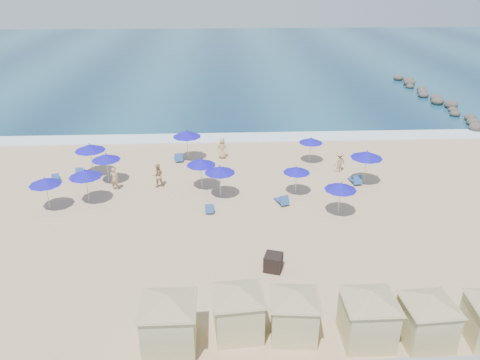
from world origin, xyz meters
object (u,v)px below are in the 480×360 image
beachgoer_2 (339,162)px  beachgoer_3 (222,148)px  umbrella_10 (341,186)px  umbrella_0 (90,147)px  umbrella_2 (106,157)px  cabana_0 (168,314)px  umbrella_1 (45,181)px  cabana_2 (295,307)px  beachgoer_0 (114,179)px  umbrella_7 (297,170)px  beachgoer_1 (158,175)px  umbrella_6 (220,170)px  umbrella_8 (311,140)px  umbrella_3 (85,173)px  cabana_1 (238,303)px  umbrella_5 (201,162)px  umbrella_9 (367,155)px  rock_jetty (442,103)px  cabana_4 (429,312)px  cabana_3 (369,309)px  trash_bin (273,262)px  umbrella_4 (187,134)px

beachgoer_2 → beachgoer_3: bearing=-48.1°
umbrella_10 → umbrella_0: bearing=157.6°
umbrella_2 → beachgoer_2: (17.00, 1.18, -1.19)m
cabana_0 → umbrella_1: 15.07m
cabana_2 → beachgoer_0: (-10.28, 14.58, -0.64)m
cabana_0 → umbrella_7: cabana_0 is taller
cabana_0 → beachgoer_1: size_ratio=2.68×
umbrella_6 → umbrella_8: umbrella_6 is taller
umbrella_1 → umbrella_2: umbrella_2 is taller
umbrella_1 → umbrella_3: size_ratio=0.94×
umbrella_3 → beachgoer_3: umbrella_3 is taller
cabana_0 → beachgoer_2: cabana_0 is taller
umbrella_0 → umbrella_3: umbrella_0 is taller
umbrella_3 → umbrella_8: 16.96m
umbrella_0 → umbrella_2: 2.03m
umbrella_0 → umbrella_6: (9.43, -4.10, -0.17)m
umbrella_7 → umbrella_10: 3.78m
umbrella_7 → beachgoer_2: umbrella_7 is taller
cabana_1 → umbrella_5: cabana_1 is taller
umbrella_1 → umbrella_10: umbrella_1 is taller
cabana_2 → umbrella_9: bearing=63.6°
umbrella_3 → umbrella_10: umbrella_3 is taller
rock_jetty → cabana_2: (-21.75, -34.20, 1.10)m
umbrella_7 → beachgoer_2: 5.38m
beachgoer_2 → cabana_4: bearing=59.6°
cabana_3 → umbrella_1: (-16.90, 12.25, 0.40)m
umbrella_8 → umbrella_9: bearing=-52.7°
cabana_2 → cabana_3: size_ratio=0.92×
umbrella_3 → cabana_0: bearing=-63.6°
rock_jetty → trash_bin: (-22.08, -29.56, 0.08)m
cabana_1 → umbrella_3: 15.53m
rock_jetty → umbrella_5: bearing=-142.8°
umbrella_2 → beachgoer_3: umbrella_2 is taller
cabana_1 → beachgoer_1: bearing=108.8°
umbrella_5 → beachgoer_0: (-6.03, 0.14, -1.18)m
trash_bin → cabana_1: 4.96m
umbrella_8 → beachgoer_0: 15.09m
umbrella_7 → umbrella_2: bearing=169.5°
umbrella_10 → umbrella_3: bearing=171.4°
umbrella_1 → beachgoer_1: (6.58, 3.09, -1.12)m
cabana_3 → beachgoer_1: 18.50m
umbrella_1 → umbrella_4: size_ratio=0.89×
umbrella_0 → cabana_1: bearing=-59.2°
cabana_0 → cabana_1: bearing=13.0°
cabana_1 → umbrella_5: 14.35m
beachgoer_1 → beachgoer_2: 13.51m
umbrella_1 → beachgoer_2: size_ratio=1.43×
cabana_3 → beachgoer_1: bearing=123.9°
cabana_2 → umbrella_0: 21.18m
umbrella_3 → beachgoer_0: 2.68m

